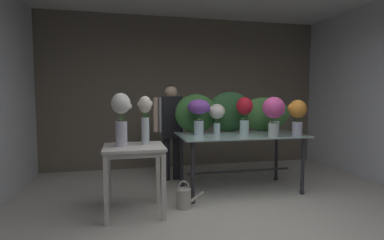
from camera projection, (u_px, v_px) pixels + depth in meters
The scene contains 16 objects.
ground_plane at pixel (209, 190), 4.39m from camera, with size 7.22×7.22×0.00m, color beige.
wall_back at pixel (186, 93), 5.87m from camera, with size 5.50×0.12×2.86m, color #706656.
wall_right at pixel (371, 92), 4.89m from camera, with size 0.12×3.40×2.86m, color silver.
display_table_glass at pixel (240, 143), 4.31m from camera, with size 1.77×0.93×0.83m.
side_table_white at pixel (134, 155), 3.46m from camera, with size 0.69×0.63×0.80m.
florist at pixel (171, 122), 4.85m from camera, with size 0.58×0.24×1.55m.
foliage_backdrop at pixel (232, 113), 4.61m from camera, with size 1.87×0.23×0.61m.
vase_ivory_anemones at pixel (217, 114), 4.38m from camera, with size 0.24×0.23×0.43m.
vase_lilac_lilies at pixel (275, 113), 4.41m from camera, with size 0.27×0.24×0.51m.
vase_violet_carnations at pixel (199, 111), 4.19m from camera, with size 0.33×0.32×0.50m.
vase_crimson_snapdragons at pixel (244, 111), 4.32m from camera, with size 0.24×0.24×0.53m.
vase_fuchsia_hydrangea at pixel (274, 111), 4.01m from camera, with size 0.30×0.30×0.54m.
vase_sunset_tulips at pixel (297, 114), 4.10m from camera, with size 0.27×0.23×0.50m.
vase_white_roses_tall at pixel (121, 116), 3.39m from camera, with size 0.23×0.21×0.61m.
vase_cream_lisianthus_tall at pixel (145, 116), 3.52m from camera, with size 0.18×0.15×0.57m.
watering_can at pixel (184, 198), 3.66m from camera, with size 0.35×0.18×0.34m.
Camera 1 is at (-1.21, -2.48, 1.37)m, focal length 28.03 mm.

